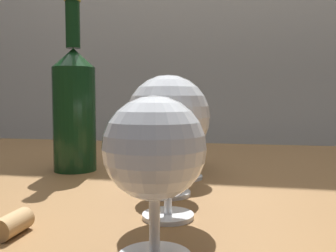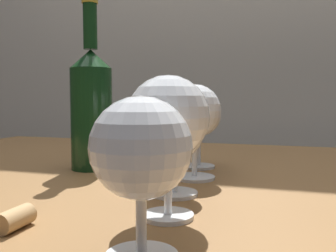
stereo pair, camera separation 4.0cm
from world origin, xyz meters
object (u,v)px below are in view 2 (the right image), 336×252
Objects in this scene: wine_glass_white at (199,114)px; wine_bottle at (91,106)px; wine_glass_amber at (175,133)px; wine_glass_pinot at (195,112)px; wine_glass_merlot at (168,119)px; cork at (15,219)px; wine_glass_port at (145,152)px.

wine_glass_white is 0.46× the size of wine_bottle.
wine_glass_amber is 0.11m from wine_glass_pinot.
wine_glass_pinot is at bearing -81.50° from wine_glass_white.
wine_bottle is at bearing 133.57° from wine_glass_merlot.
wine_glass_pinot is at bearing 94.59° from wine_glass_merlot.
wine_glass_pinot is 0.33m from cork.
cork is at bearing -124.13° from wine_glass_amber.
wine_bottle is (-0.19, -0.07, 0.02)m from wine_glass_white.
wine_glass_port is 0.86× the size of wine_glass_pinot.
wine_glass_merlot reaches higher than wine_glass_amber.
wine_glass_white is at bearing 98.50° from wine_glass_pinot.
cork is (0.08, -0.31, -0.11)m from wine_bottle.
wine_glass_white is (-0.01, 0.10, -0.01)m from wine_glass_pinot.
wine_glass_merlot is 0.19m from cork.
wine_glass_white is at bearing 96.22° from wine_glass_port.
wine_glass_merlot reaches higher than cork.
wine_glass_merlot is 3.78× the size of cork.
wine_glass_merlot is at bearing -78.53° from wine_glass_amber.
wine_glass_port is 0.11m from wine_glass_merlot.
wine_glass_white is 0.41m from cork.
wine_glass_port is 0.85× the size of wine_glass_merlot.
wine_glass_port is 3.22× the size of cork.
wine_bottle reaches higher than wine_glass_merlot.
cork is at bearing -105.63° from wine_glass_white.
wine_glass_merlot is at bearing -46.43° from wine_bottle.
wine_glass_white is (-0.03, 0.30, -0.01)m from wine_glass_merlot.
wine_glass_port is at bearing -84.51° from wine_glass_pinot.
wine_glass_merlot is at bearing -85.41° from wine_glass_pinot.
cork is (-0.12, -0.18, -0.08)m from wine_glass_amber.
cork is at bearing -113.21° from wine_glass_pinot.
wine_glass_merlot reaches higher than wine_glass_port.
wine_glass_port is 0.42m from wine_bottle.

